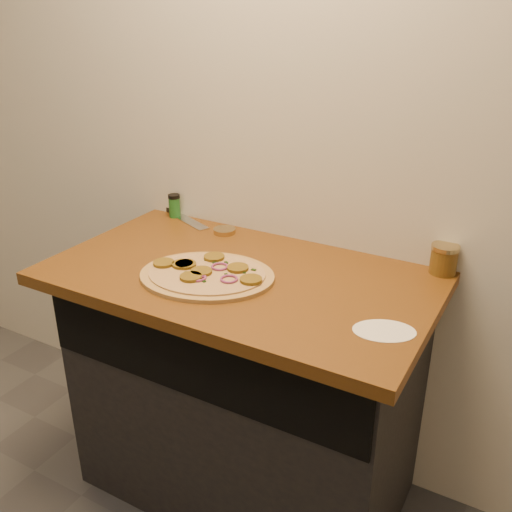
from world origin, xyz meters
The scene contains 8 objects.
cabinet centered at (0.00, 1.45, 0.43)m, with size 1.10×0.60×0.86m, color black.
countertop centered at (0.00, 1.42, 0.88)m, with size 1.20×0.70×0.04m, color brown.
pizza centered at (-0.07, 1.33, 0.91)m, with size 0.51×0.51×0.03m.
chefs_knife centered at (-0.47, 1.73, 0.91)m, with size 0.32×0.16×0.02m.
mason_jar_lid centered at (-0.22, 1.67, 0.91)m, with size 0.08×0.08×0.02m, color tan.
salsa_jar centered at (0.55, 1.72, 0.95)m, with size 0.09×0.09×0.09m.
spice_shaker centered at (-0.48, 1.72, 0.95)m, with size 0.05×0.05×0.09m.
flour_spill centered at (0.50, 1.30, 0.90)m, with size 0.16×0.16×0.00m, color white.
Camera 1 is at (0.83, 0.05, 1.67)m, focal length 40.00 mm.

